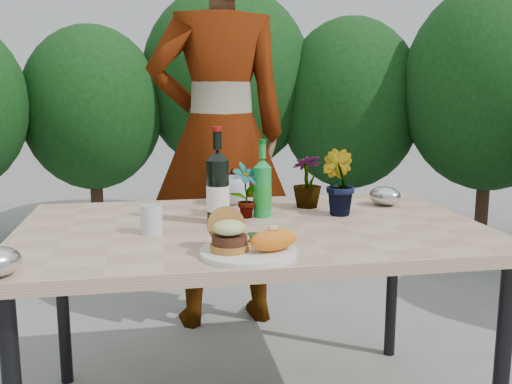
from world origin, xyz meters
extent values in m
cube|color=tan|center=(0.00, 0.00, 0.73)|extent=(1.60, 1.00, 0.04)
cylinder|color=black|center=(0.72, -0.42, 0.35)|extent=(0.05, 0.05, 0.71)
cylinder|color=black|center=(-0.72, 0.42, 0.35)|extent=(0.05, 0.05, 0.71)
cylinder|color=black|center=(0.72, 0.42, 0.35)|extent=(0.05, 0.05, 0.71)
cylinder|color=#382316|center=(-0.80, 2.80, 0.21)|extent=(0.10, 0.10, 0.42)
ellipsoid|color=#164417|center=(-0.80, 2.80, 1.07)|extent=(1.10, 1.10, 1.29)
cylinder|color=#382316|center=(0.30, 3.00, 0.25)|extent=(0.10, 0.10, 0.50)
ellipsoid|color=#164417|center=(0.30, 3.00, 1.29)|extent=(1.44, 1.44, 1.58)
cylinder|color=#382316|center=(1.30, 2.70, 0.19)|extent=(0.10, 0.10, 0.38)
ellipsoid|color=#164417|center=(1.30, 2.70, 1.09)|extent=(1.18, 1.18, 1.43)
cylinder|color=#382316|center=(2.20, 2.10, 0.22)|extent=(0.10, 0.10, 0.44)
ellipsoid|color=#164417|center=(2.20, 2.10, 1.23)|extent=(1.32, 1.32, 1.58)
cylinder|color=white|center=(-0.07, -0.36, 0.76)|extent=(0.28, 0.28, 0.01)
cylinder|color=#B7722D|center=(-0.13, -0.36, 0.78)|extent=(0.11, 0.11, 0.02)
cylinder|color=#472314|center=(-0.13, -0.36, 0.80)|extent=(0.10, 0.10, 0.02)
ellipsoid|color=beige|center=(-0.13, -0.36, 0.83)|extent=(0.10, 0.10, 0.04)
cylinder|color=#B7722D|center=(-0.13, -0.29, 0.82)|extent=(0.11, 0.06, 0.11)
ellipsoid|color=orange|center=(0.00, -0.38, 0.80)|extent=(0.17, 0.12, 0.06)
ellipsoid|color=olive|center=(-0.07, -0.27, 0.78)|extent=(0.04, 0.04, 0.02)
ellipsoid|color=#193814|center=(-0.04, -0.27, 0.78)|extent=(0.06, 0.04, 0.03)
cylinder|color=black|center=(-0.11, 0.05, 0.86)|extent=(0.08, 0.08, 0.22)
cylinder|color=white|center=(-0.11, 0.05, 0.84)|extent=(0.08, 0.08, 0.09)
cone|color=black|center=(-0.11, 0.05, 0.99)|extent=(0.08, 0.08, 0.04)
cylinder|color=black|center=(-0.11, 0.05, 1.04)|extent=(0.03, 0.03, 0.06)
cylinder|color=maroon|center=(-0.11, 0.05, 1.08)|extent=(0.03, 0.03, 0.02)
cylinder|color=#1A9237|center=(0.06, 0.12, 0.84)|extent=(0.07, 0.07, 0.18)
cylinder|color=#198C26|center=(0.06, 0.12, 0.82)|extent=(0.07, 0.07, 0.07)
cone|color=#1A9237|center=(0.06, 0.12, 0.95)|extent=(0.07, 0.07, 0.03)
cylinder|color=#1A9237|center=(0.06, 0.12, 0.99)|extent=(0.03, 0.03, 0.06)
cylinder|color=#0C5919|center=(0.06, 0.12, 1.03)|extent=(0.03, 0.03, 0.01)
cylinder|color=silver|center=(-0.34, -0.06, 0.80)|extent=(0.07, 0.07, 0.09)
imported|color=#215D20|center=(0.00, 0.11, 0.85)|extent=(0.13, 0.12, 0.21)
imported|color=#2C5E20|center=(0.34, 0.11, 0.87)|extent=(0.16, 0.17, 0.24)
imported|color=#27521C|center=(0.27, 0.25, 0.86)|extent=(0.14, 0.14, 0.21)
imported|color=silver|center=(-0.02, 0.37, 0.81)|extent=(0.18, 0.18, 0.11)
ellipsoid|color=#B2B5B9|center=(0.59, 0.23, 0.79)|extent=(0.17, 0.17, 0.08)
imported|color=#8F6547|center=(0.00, 0.96, 0.99)|extent=(0.77, 0.55, 1.98)
camera|label=1|loc=(-0.33, -1.91, 1.22)|focal=40.00mm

